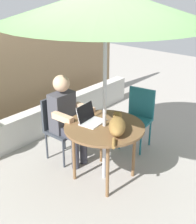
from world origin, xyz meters
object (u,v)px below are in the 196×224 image
object	(u,v)px
laptop	(89,117)
cat	(117,125)
person_seated	(66,115)
chair_empty	(138,114)
patio_table	(104,131)
patio_umbrella	(106,4)
chair_occupied	(59,123)

from	to	relation	value
laptop	cat	world-z (taller)	laptop
person_seated	laptop	distance (m)	0.46
chair_empty	laptop	world-z (taller)	laptop
patio_table	patio_umbrella	xyz separation A→B (m)	(0.00, 0.00, 1.43)
patio_table	chair_empty	world-z (taller)	chair_empty
patio_umbrella	person_seated	xyz separation A→B (m)	(0.00, 0.65, -1.42)
patio_umbrella	person_seated	bearing A→B (deg)	90.00
patio_umbrella	cat	world-z (taller)	patio_umbrella
chair_empty	cat	xyz separation A→B (m)	(-1.01, -0.36, 0.31)
patio_table	cat	world-z (taller)	cat
cat	chair_empty	bearing A→B (deg)	19.40
person_seated	patio_umbrella	bearing A→B (deg)	-90.00
person_seated	chair_empty	bearing A→B (deg)	-27.24
chair_occupied	person_seated	distance (m)	0.23
patio_table	cat	size ratio (longest dim) A/B	1.70
patio_umbrella	laptop	distance (m)	1.32
chair_occupied	person_seated	world-z (taller)	person_seated
patio_umbrella	chair_occupied	bearing A→B (deg)	90.00
person_seated	patio_table	bearing A→B (deg)	-90.00
chair_occupied	laptop	world-z (taller)	laptop
chair_occupied	patio_umbrella	bearing A→B (deg)	-90.00
person_seated	laptop	bearing A→B (deg)	-94.93
person_seated	laptop	world-z (taller)	person_seated
person_seated	laptop	xyz separation A→B (m)	(-0.04, -0.44, 0.12)
cat	chair_occupied	bearing A→B (deg)	88.38
patio_table	chair_occupied	world-z (taller)	chair_occupied
patio_umbrella	chair_occupied	world-z (taller)	patio_umbrella
patio_table	chair_occupied	bearing A→B (deg)	90.00
patio_table	chair_occupied	size ratio (longest dim) A/B	1.09
chair_occupied	chair_empty	world-z (taller)	same
chair_empty	person_seated	bearing A→B (deg)	152.76
patio_table	patio_umbrella	distance (m)	1.43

